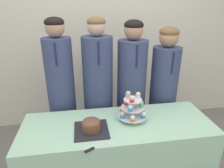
{
  "coord_description": "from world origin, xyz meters",
  "views": [
    {
      "loc": [
        -0.28,
        -1.16,
        1.73
      ],
      "look_at": [
        -0.05,
        0.33,
        1.12
      ],
      "focal_mm": 32.0,
      "sensor_mm": 36.0,
      "label": 1
    }
  ],
  "objects": [
    {
      "name": "student_2",
      "position": [
        0.24,
        0.79,
        0.76
      ],
      "size": [
        0.31,
        0.32,
        1.59
      ],
      "color": "#384266",
      "rests_on": "ground_plane"
    },
    {
      "name": "round_cake",
      "position": [
        -0.24,
        0.23,
        0.81
      ],
      "size": [
        0.28,
        0.28,
        0.11
      ],
      "color": "#232328",
      "rests_on": "table"
    },
    {
      "name": "student_3",
      "position": [
        0.62,
        0.79,
        0.73
      ],
      "size": [
        0.3,
        0.31,
        1.52
      ],
      "color": "#384266",
      "rests_on": "ground_plane"
    },
    {
      "name": "cupcake_stand",
      "position": [
        0.14,
        0.35,
        0.87
      ],
      "size": [
        0.27,
        0.27,
        0.26
      ],
      "color": "silver",
      "rests_on": "table"
    },
    {
      "name": "student_0",
      "position": [
        -0.51,
        0.79,
        0.78
      ],
      "size": [
        0.28,
        0.29,
        1.62
      ],
      "color": "#384266",
      "rests_on": "ground_plane"
    },
    {
      "name": "table",
      "position": [
        0.0,
        0.3,
        0.38
      ],
      "size": [
        1.67,
        0.59,
        0.76
      ],
      "color": "#A8DBB2",
      "rests_on": "ground_plane"
    },
    {
      "name": "cake_knife",
      "position": [
        -0.22,
        0.01,
        0.76
      ],
      "size": [
        0.24,
        0.14,
        0.01
      ],
      "rotation": [
        0.0,
        0.0,
        0.49
      ],
      "color": "silver",
      "rests_on": "table"
    },
    {
      "name": "student_1",
      "position": [
        -0.13,
        0.79,
        0.77
      ],
      "size": [
        0.31,
        0.32,
        1.62
      ],
      "color": "#384266",
      "rests_on": "ground_plane"
    },
    {
      "name": "wall_back",
      "position": [
        0.0,
        1.67,
        1.35
      ],
      "size": [
        9.0,
        0.06,
        2.7
      ],
      "color": "beige",
      "rests_on": "ground_plane"
    }
  ]
}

